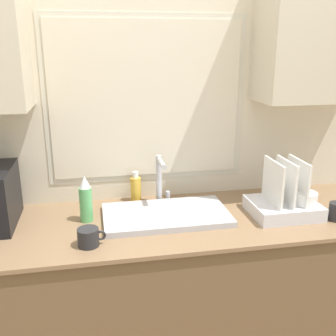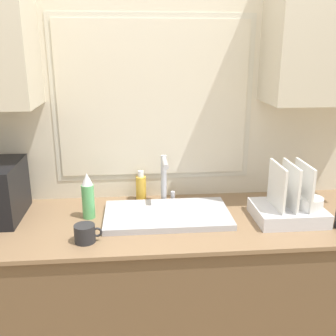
{
  "view_description": "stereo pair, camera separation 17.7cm",
  "coord_description": "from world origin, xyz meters",
  "px_view_note": "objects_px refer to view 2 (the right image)",
  "views": [
    {
      "loc": [
        -0.29,
        -1.44,
        1.77
      ],
      "look_at": [
        0.05,
        0.3,
        1.22
      ],
      "focal_mm": 42.0,
      "sensor_mm": 36.0,
      "label": 1
    },
    {
      "loc": [
        -0.11,
        -1.46,
        1.77
      ],
      "look_at": [
        0.05,
        0.3,
        1.22
      ],
      "focal_mm": 42.0,
      "sensor_mm": 36.0,
      "label": 2
    }
  ],
  "objects_px": {
    "soap_bottle": "(141,187)",
    "spray_bottle": "(88,196)",
    "mug_near_sink": "(85,233)",
    "faucet": "(165,176)",
    "dish_rack": "(290,207)"
  },
  "relations": [
    {
      "from": "soap_bottle",
      "to": "spray_bottle",
      "type": "bearing_deg",
      "value": -141.89
    },
    {
      "from": "spray_bottle",
      "to": "mug_near_sink",
      "type": "height_order",
      "value": "spray_bottle"
    },
    {
      "from": "faucet",
      "to": "mug_near_sink",
      "type": "relative_size",
      "value": 2.17
    },
    {
      "from": "faucet",
      "to": "mug_near_sink",
      "type": "distance_m",
      "value": 0.58
    },
    {
      "from": "soap_bottle",
      "to": "faucet",
      "type": "bearing_deg",
      "value": -25.72
    },
    {
      "from": "faucet",
      "to": "spray_bottle",
      "type": "bearing_deg",
      "value": -159.45
    },
    {
      "from": "dish_rack",
      "to": "spray_bottle",
      "type": "xyz_separation_m",
      "value": [
        -1.0,
        0.12,
        0.04
      ]
    },
    {
      "from": "faucet",
      "to": "soap_bottle",
      "type": "bearing_deg",
      "value": 154.28
    },
    {
      "from": "faucet",
      "to": "dish_rack",
      "type": "height_order",
      "value": "dish_rack"
    },
    {
      "from": "dish_rack",
      "to": "mug_near_sink",
      "type": "bearing_deg",
      "value": -171.69
    },
    {
      "from": "spray_bottle",
      "to": "soap_bottle",
      "type": "distance_m",
      "value": 0.34
    },
    {
      "from": "faucet",
      "to": "spray_bottle",
      "type": "xyz_separation_m",
      "value": [
        -0.4,
        -0.15,
        -0.05
      ]
    },
    {
      "from": "spray_bottle",
      "to": "mug_near_sink",
      "type": "bearing_deg",
      "value": -87.77
    },
    {
      "from": "dish_rack",
      "to": "mug_near_sink",
      "type": "height_order",
      "value": "dish_rack"
    },
    {
      "from": "dish_rack",
      "to": "soap_bottle",
      "type": "bearing_deg",
      "value": 155.97
    }
  ]
}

